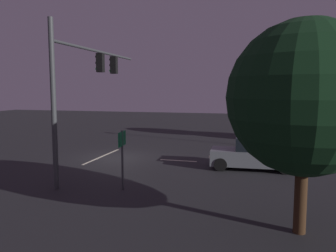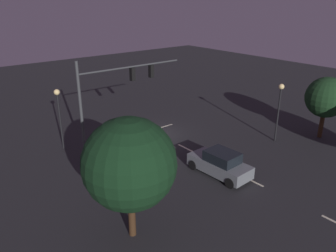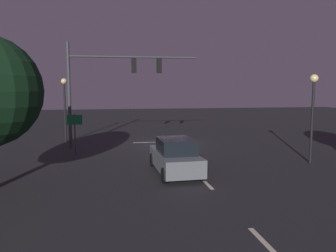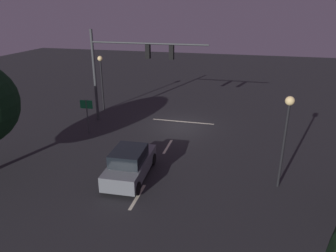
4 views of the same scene
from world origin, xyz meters
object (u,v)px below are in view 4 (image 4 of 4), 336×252
object	(u,v)px
car_approaching	(130,164)
street_lamp_left_kerb	(286,125)
route_sign	(87,109)
traffic_signal_assembly	(128,61)
street_lamp_right_kerb	(101,72)

from	to	relation	value
car_approaching	street_lamp_left_kerb	world-z (taller)	street_lamp_left_kerb
car_approaching	route_sign	world-z (taller)	route_sign
traffic_signal_assembly	street_lamp_left_kerb	world-z (taller)	traffic_signal_assembly
traffic_signal_assembly	route_sign	size ratio (longest dim) A/B	3.54
street_lamp_right_kerb	route_sign	xyz separation A→B (m)	(-1.25, 5.25, -1.55)
route_sign	car_approaching	bearing A→B (deg)	134.86
traffic_signal_assembly	street_lamp_left_kerb	xyz separation A→B (m)	(-10.70, 7.05, -1.46)
street_lamp_left_kerb	route_sign	xyz separation A→B (m)	(12.90, -4.27, -1.57)
car_approaching	street_lamp_left_kerb	size ratio (longest dim) A/B	0.92
car_approaching	route_sign	size ratio (longest dim) A/B	1.76
traffic_signal_assembly	car_approaching	size ratio (longest dim) A/B	2.01
traffic_signal_assembly	route_sign	distance (m)	4.66
route_sign	street_lamp_left_kerb	bearing A→B (deg)	161.67
street_lamp_right_kerb	route_sign	size ratio (longest dim) A/B	1.90
traffic_signal_assembly	street_lamp_left_kerb	size ratio (longest dim) A/B	1.85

